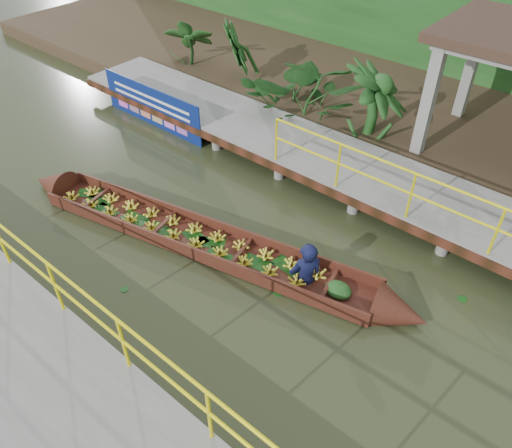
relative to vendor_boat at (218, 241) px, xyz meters
The scene contains 8 objects.
ground 0.44m from the vendor_boat, ahead, with size 80.00×80.00×0.00m, color #272E17.
land_strip 7.56m from the vendor_boat, 87.32° to the left, with size 30.00×8.00×0.45m, color #38291C.
far_dock 3.50m from the vendor_boat, 83.89° to the left, with size 16.00×2.06×1.66m.
near_dock 4.36m from the vendor_boat, 71.94° to the right, with size 18.00×2.40×1.73m.
foliage_backdrop 10.20m from the vendor_boat, 87.99° to the left, with size 30.00×0.80×4.00m, color #143D13.
vendor_boat is the anchor object (origin of this frame).
blue_banner 5.41m from the vendor_boat, 152.10° to the left, with size 3.62×0.04×1.13m.
tropical_plants 5.45m from the vendor_boat, 89.34° to the left, with size 14.40×1.40×1.75m.
Camera 1 is at (4.78, -5.03, 6.66)m, focal length 35.00 mm.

